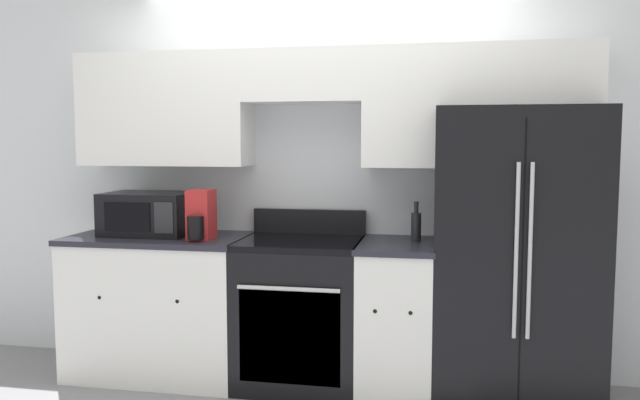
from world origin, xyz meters
TOP-DOWN VIEW (x-y plane):
  - wall_back at (0.01, 0.59)m, footprint 8.00×0.39m
  - lower_cabinets_left at (-1.06, 0.31)m, footprint 1.15×0.64m
  - lower_cabinets_right at (0.47, 0.31)m, footprint 0.46×0.64m
  - oven_range at (-0.12, 0.31)m, footprint 0.75×0.65m
  - refrigerator at (1.16, 0.37)m, footprint 0.94×0.78m
  - microwave at (-1.15, 0.35)m, footprint 0.55×0.40m
  - bottle at (0.58, 0.38)m, footprint 0.06×0.06m
  - electric_kettle at (-0.74, 0.21)m, footprint 0.14×0.23m

SIDE VIEW (x-z plane):
  - lower_cabinets_left at x=-1.06m, z-range 0.00..0.92m
  - lower_cabinets_right at x=0.47m, z-range 0.00..0.92m
  - oven_range at x=-0.12m, z-range -0.07..1.00m
  - refrigerator at x=1.16m, z-range 0.00..1.72m
  - bottle at x=0.58m, z-range 0.89..1.14m
  - microwave at x=-1.15m, z-range 0.92..1.19m
  - electric_kettle at x=-0.74m, z-range 0.91..1.22m
  - wall_back at x=0.01m, z-range 0.16..2.76m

